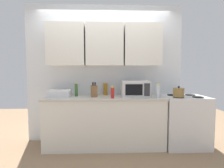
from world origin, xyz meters
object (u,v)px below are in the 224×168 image
knife_block (94,91)px  bottle_clear_tall (158,91)px  stove_range (184,121)px  bottle_amber_vinegar (105,89)px  microwave (135,89)px  kettle (179,92)px  bottle_green_oil (76,90)px  bottle_red_sauce (113,93)px  dish_rack (60,93)px

knife_block → bottle_clear_tall: (1.09, -0.14, 0.01)m
stove_range → bottle_amber_vinegar: 1.55m
microwave → stove_range: bearing=-0.6°
kettle → bottle_green_oil: (-1.78, 0.22, 0.03)m
kettle → bottle_amber_vinegar: bottle_amber_vinegar is taller
stove_range → bottle_amber_vinegar: size_ratio=3.78×
bottle_clear_tall → bottle_red_sauce: bearing=-178.1°
stove_range → bottle_red_sauce: (-1.30, -0.18, 0.54)m
bottle_red_sauce → stove_range: bearing=7.8°
bottle_green_oil → bottle_red_sauce: 0.69m
knife_block → bottle_red_sauce: size_ratio=1.30×
knife_block → bottle_green_oil: 0.34m
bottle_clear_tall → dish_rack: bearing=174.2°
dish_rack → bottle_green_oil: (0.28, 0.06, 0.06)m
bottle_amber_vinegar → bottle_clear_tall: bearing=-23.1°
bottle_red_sauce → bottle_green_oil: bearing=158.0°
dish_rack → bottle_red_sauce: bottle_red_sauce is taller
kettle → knife_block: 1.46m
dish_rack → bottle_amber_vinegar: (0.81, 0.21, 0.06)m
knife_block → microwave: bearing=2.0°
bottle_green_oil → bottle_red_sauce: bearing=-22.0°
microwave → bottle_clear_tall: 0.40m
dish_rack → kettle: bearing=-4.4°
bottle_green_oil → knife_block: bearing=-16.9°
bottle_clear_tall → bottle_amber_vinegar: size_ratio=1.01×
knife_block → bottle_green_oil: bearing=163.1°
stove_range → kettle: size_ratio=4.87×
bottle_green_oil → microwave: bearing=-4.0°
kettle → bottle_amber_vinegar: (-1.25, 0.37, 0.03)m
stove_range → microwave: bearing=179.4°
kettle → knife_block: size_ratio=0.73×
stove_range → microwave: size_ratio=1.90×
kettle → bottle_clear_tall: bottle_clear_tall is taller
knife_block → bottle_green_oil: size_ratio=1.07×
stove_range → bottle_green_oil: (-1.95, 0.08, 0.56)m
bottle_clear_tall → microwave: bearing=156.4°
bottle_red_sauce → bottle_amber_vinegar: size_ratio=0.83×
kettle → microwave: size_ratio=0.39×
kettle → knife_block: (-1.45, 0.12, 0.01)m
knife_block → bottle_amber_vinegar: 0.32m
microwave → bottle_red_sauce: microwave is taller
bottle_green_oil → bottle_clear_tall: size_ratio=1.00×
stove_range → bottle_green_oil: size_ratio=3.77×
bottle_clear_tall → bottle_red_sauce: size_ratio=1.22×
kettle → dish_rack: bearing=175.6°
dish_rack → bottle_clear_tall: size_ratio=1.57×
kettle → knife_block: knife_block is taller
dish_rack → microwave: bearing=-0.5°
microwave → bottle_amber_vinegar: microwave is taller
stove_range → dish_rack: dish_rack is taller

